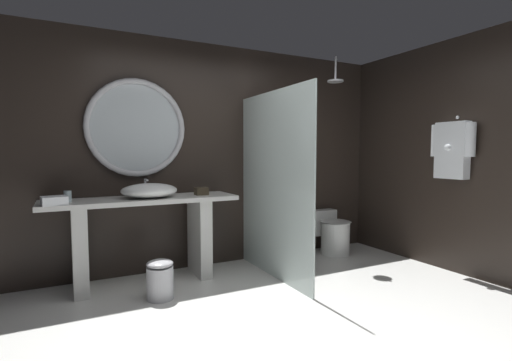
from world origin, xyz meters
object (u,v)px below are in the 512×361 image
vessel_sink (149,191)px  tumbler_cup (68,196)px  tissue_box (201,191)px  folded_hand_towel (54,201)px  toilet (332,233)px  round_wall_mirror (137,128)px  waste_bin (160,279)px  hanging_bathrobe (452,148)px  rain_shower_head (335,79)px

vessel_sink → tumbler_cup: bearing=179.6°
vessel_sink → tumbler_cup: 0.74m
tissue_box → folded_hand_towel: 1.41m
tumbler_cup → toilet: (3.13, 0.05, -0.67)m
round_wall_mirror → waste_bin: (0.04, -0.77, -1.42)m
folded_hand_towel → toilet: bearing=3.5°
hanging_bathrobe → waste_bin: (-3.02, 0.73, -1.21)m
hanging_bathrobe → waste_bin: bearing=166.5°
rain_shower_head → folded_hand_towel: rain_shower_head is taller
vessel_sink → waste_bin: (-0.02, -0.48, -0.77)m
vessel_sink → tissue_box: size_ratio=4.25×
tumbler_cup → toilet: bearing=0.9°
round_wall_mirror → toilet: size_ratio=1.79×
round_wall_mirror → folded_hand_towel: bearing=-151.2°
tissue_box → toilet: bearing=1.6°
rain_shower_head → toilet: rain_shower_head is taller
tissue_box → waste_bin: size_ratio=0.36×
rain_shower_head → round_wall_mirror: bearing=168.2°
tumbler_cup → folded_hand_towel: tumbler_cup is taller
hanging_bathrobe → vessel_sink: bearing=158.2°
tumbler_cup → waste_bin: tumbler_cup is taller
vessel_sink → toilet: bearing=1.4°
hanging_bathrobe → folded_hand_towel: bearing=164.6°
waste_bin → folded_hand_towel: size_ratio=1.81×
vessel_sink → toilet: 2.49m
vessel_sink → toilet: size_ratio=0.96×
waste_bin → folded_hand_towel: bearing=158.1°
vessel_sink → tissue_box: bearing=0.6°
hanging_bathrobe → waste_bin: size_ratio=1.88×
hanging_bathrobe → toilet: (-0.62, 1.26, -1.13)m
tumbler_cup → tissue_box: 1.30m
vessel_sink → round_wall_mirror: bearing=101.5°
vessel_sink → tumbler_cup: (-0.74, 0.01, -0.02)m
tumbler_cup → waste_bin: bearing=-33.5°
tissue_box → waste_bin: 1.05m
rain_shower_head → waste_bin: bearing=-172.5°
tumbler_cup → tissue_box: size_ratio=0.82×
rain_shower_head → toilet: 1.99m
vessel_sink → folded_hand_towel: vessel_sink is taller
toilet → folded_hand_towel: size_ratio=2.88×
folded_hand_towel → round_wall_mirror: bearing=28.8°
round_wall_mirror → waste_bin: round_wall_mirror is taller
toilet → folded_hand_towel: bearing=-176.5°
rain_shower_head → folded_hand_towel: 3.33m
hanging_bathrobe → waste_bin: hanging_bathrobe is taller
hanging_bathrobe → rain_shower_head: bearing=127.8°
toilet → waste_bin: toilet is taller
tumbler_cup → rain_shower_head: bearing=-3.6°
toilet → hanging_bathrobe: bearing=-63.9°
vessel_sink → round_wall_mirror: 0.71m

